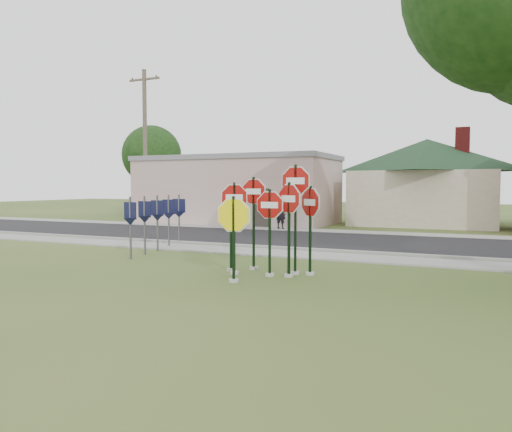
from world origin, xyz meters
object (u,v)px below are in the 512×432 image
at_px(pedestrian, 281,212).
at_px(stop_sign_center, 270,222).
at_px(utility_pole_near, 145,143).
at_px(stop_sign_left, 234,216).
at_px(stop_sign_yellow, 234,228).

bearing_deg(pedestrian, stop_sign_center, 125.42).
height_order(stop_sign_center, pedestrian, stop_sign_center).
bearing_deg(utility_pole_near, pedestrian, -5.35).
xyz_separation_m(stop_sign_center, stop_sign_left, (-0.97, -0.11, 0.12)).
relative_size(stop_sign_center, stop_sign_left, 0.93).
bearing_deg(utility_pole_near, stop_sign_yellow, -46.99).
xyz_separation_m(stop_sign_yellow, utility_pole_near, (-13.77, 14.76, 3.64)).
distance_m(utility_pole_near, pedestrian, 10.30).
height_order(stop_sign_left, utility_pole_near, utility_pole_near).
xyz_separation_m(stop_sign_left, pedestrian, (-3.85, 12.89, -0.61)).
relative_size(stop_sign_center, stop_sign_yellow, 1.06).
distance_m(stop_sign_center, pedestrian, 13.67).
distance_m(stop_sign_center, utility_pole_near, 20.06).
height_order(stop_sign_yellow, pedestrian, stop_sign_yellow).
bearing_deg(stop_sign_center, stop_sign_yellow, -113.72).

